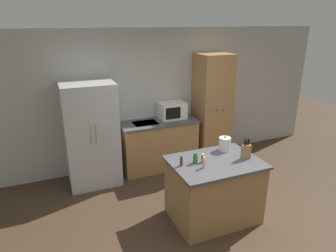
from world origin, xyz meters
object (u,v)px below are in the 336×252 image
Objects in this scene: pantry_cabinet at (212,108)px; spice_bottle_green_herb at (181,161)px; spice_bottle_short_red at (204,163)px; microwave at (172,110)px; refrigerator at (91,134)px; spice_bottle_tall_dark at (195,158)px; knife_block at (246,151)px; kettle at (225,144)px; spice_bottle_amber_oil at (203,158)px.

pantry_cabinet is 2.27m from spice_bottle_green_herb.
spice_bottle_short_red reaches higher than spice_bottle_green_herb.
microwave is at bearing 174.06° from pantry_cabinet.
refrigerator reaches higher than spice_bottle_tall_dark.
spice_bottle_green_herb is (0.91, -1.66, 0.08)m from refrigerator.
microwave is 3.33× the size of spice_bottle_tall_dark.
pantry_cabinet reaches higher than microwave.
pantry_cabinet is at bearing 53.88° from spice_bottle_tall_dark.
pantry_cabinet is 6.86× the size of knife_block.
refrigerator is 7.94× the size of kettle.
microwave is (1.56, 0.15, 0.20)m from refrigerator.
spice_bottle_green_herb is (-1.47, -1.73, -0.10)m from pantry_cabinet.
spice_bottle_green_herb is at bearing -61.24° from refrigerator.
kettle is (0.55, 0.37, 0.03)m from spice_bottle_short_red.
kettle is at bearing 34.05° from spice_bottle_short_red.
spice_bottle_green_herb is 0.83m from kettle.
spice_bottle_tall_dark reaches higher than spice_bottle_green_herb.
spice_bottle_amber_oil is at bearing -54.00° from refrigerator.
knife_block is (-0.56, -1.88, -0.05)m from pantry_cabinet.
microwave is 1.62m from kettle.
microwave reaches higher than spice_bottle_short_red.
knife_block is 2.00× the size of spice_bottle_short_red.
spice_bottle_short_red is at bearing -122.85° from pantry_cabinet.
spice_bottle_tall_dark is at bearing 167.31° from spice_bottle_amber_oil.
spice_bottle_tall_dark is 0.66× the size of kettle.
pantry_cabinet reaches higher than spice_bottle_short_red.
knife_block is at bearing -11.81° from spice_bottle_tall_dark.
refrigerator is 2.39m from pantry_cabinet.
spice_bottle_short_red is at bearing -101.53° from microwave.
spice_bottle_tall_dark is at bearing -103.69° from microwave.
kettle is at bearing 25.34° from spice_bottle_amber_oil.
pantry_cabinet is 2.10m from spice_bottle_amber_oil.
knife_block is at bearing -72.24° from kettle.
refrigerator reaches higher than microwave.
microwave is 1.98m from knife_block.
knife_block is 2.51× the size of spice_bottle_amber_oil.
pantry_cabinet is 4.35× the size of microwave.
spice_bottle_short_red is at bearing -145.95° from kettle.
knife_block is 2.18× the size of spice_bottle_green_herb.
spice_bottle_green_herb is at bearing -130.35° from pantry_cabinet.
refrigerator is 2.57m from knife_block.
knife_block reaches higher than spice_bottle_amber_oil.
kettle reaches higher than spice_bottle_tall_dark.
spice_bottle_green_herb is at bearing 170.87° from knife_block.
spice_bottle_green_herb is (-0.91, 0.15, -0.04)m from knife_block.
refrigerator is at bearing 118.76° from spice_bottle_green_herb.
kettle is at bearing -113.76° from pantry_cabinet.
spice_bottle_short_red is 1.09× the size of spice_bottle_green_herb.
pantry_cabinet is (2.38, 0.07, 0.18)m from refrigerator.
spice_bottle_green_herb reaches higher than spice_bottle_amber_oil.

